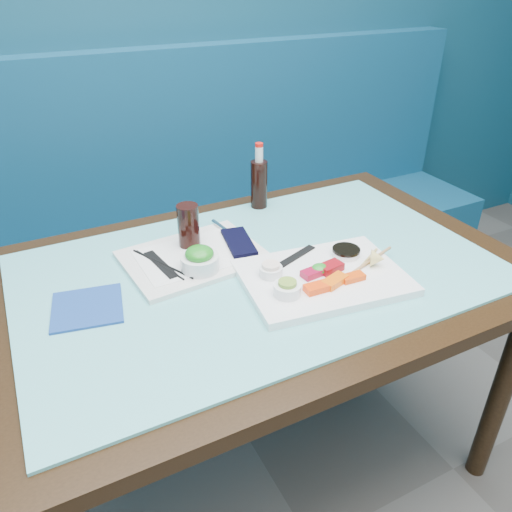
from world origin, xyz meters
name	(u,v)px	position (x,y,z in m)	size (l,w,h in m)	color
booth_bench	(170,251)	(0.00, 2.29, 0.37)	(3.00, 0.56, 1.17)	navy
dining_table	(259,296)	(0.00, 1.45, 0.67)	(1.40, 0.90, 0.75)	black
glass_top	(259,269)	(0.00, 1.45, 0.75)	(1.22, 0.76, 0.01)	#60BEC1
sashimi_plate	(323,278)	(0.11, 1.32, 0.77)	(0.40, 0.29, 0.02)	white
salmon_left	(319,287)	(0.06, 1.27, 0.79)	(0.07, 0.03, 0.02)	#FF400A
salmon_mid	(335,281)	(0.11, 1.27, 0.79)	(0.07, 0.03, 0.02)	#FF610A
salmon_right	(353,277)	(0.16, 1.27, 0.79)	(0.06, 0.03, 0.01)	#F34709
tuna_left	(312,273)	(0.08, 1.33, 0.79)	(0.05, 0.03, 0.02)	maroon
tuna_right	(331,267)	(0.14, 1.33, 0.79)	(0.06, 0.04, 0.02)	maroon
seaweed_garnish	(320,269)	(0.11, 1.33, 0.79)	(0.04, 0.04, 0.02)	#1F861F
ramekin_wasabi	(287,289)	(-0.01, 1.29, 0.79)	(0.07, 0.07, 0.03)	white
wasabi_fill	(287,283)	(-0.01, 1.29, 0.81)	(0.04, 0.04, 0.01)	olive
ramekin_ginger	(271,271)	(-0.01, 1.38, 0.79)	(0.06, 0.06, 0.02)	white
ginger_fill	(271,265)	(-0.01, 1.38, 0.81)	(0.04, 0.04, 0.01)	#F4DAC8
soy_dish	(346,253)	(0.22, 1.37, 0.79)	(0.07, 0.07, 0.01)	white
soy_fill	(346,250)	(0.22, 1.37, 0.80)	(0.07, 0.07, 0.01)	black
lemon_wedge	(378,258)	(0.26, 1.29, 0.80)	(0.04, 0.04, 0.04)	#FFE278
chopstick_sleeve	(296,256)	(0.10, 1.43, 0.78)	(0.14, 0.02, 0.00)	black
wooden_chopstick_a	(362,265)	(0.22, 1.31, 0.78)	(0.01, 0.01, 0.20)	tan
wooden_chopstick_b	(365,264)	(0.23, 1.31, 0.78)	(0.01, 0.01, 0.24)	#A57A4D
serving_tray	(194,257)	(-0.14, 1.57, 0.76)	(0.36, 0.27, 0.01)	silver
paper_placemat	(194,255)	(-0.14, 1.57, 0.77)	(0.29, 0.20, 0.00)	white
seaweed_bowl	(200,262)	(-0.15, 1.50, 0.79)	(0.10, 0.10, 0.04)	white
seaweed_salad	(199,254)	(-0.15, 1.50, 0.82)	(0.07, 0.07, 0.04)	#1F801D
cola_glass	(188,226)	(-0.13, 1.63, 0.83)	(0.06, 0.06, 0.12)	black
navy_pouch	(239,242)	(0.00, 1.57, 0.78)	(0.07, 0.16, 0.01)	black
fork	(222,227)	(-0.01, 1.68, 0.78)	(0.01, 0.01, 0.10)	silver
black_chopstick_a	(159,265)	(-0.24, 1.56, 0.77)	(0.01, 0.01, 0.20)	black
black_chopstick_b	(162,264)	(-0.23, 1.56, 0.77)	(0.01, 0.01, 0.23)	black
tray_sleeve	(161,264)	(-0.23, 1.56, 0.77)	(0.03, 0.16, 0.00)	black
cola_bottle_body	(259,185)	(0.18, 1.79, 0.84)	(0.05, 0.05, 0.15)	black
cola_bottle_neck	(259,154)	(0.18, 1.79, 0.94)	(0.03, 0.03, 0.05)	silver
cola_bottle_cap	(259,145)	(0.18, 1.79, 0.97)	(0.03, 0.03, 0.01)	red
blue_napkin	(87,307)	(-0.44, 1.47, 0.76)	(0.16, 0.16, 0.01)	navy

